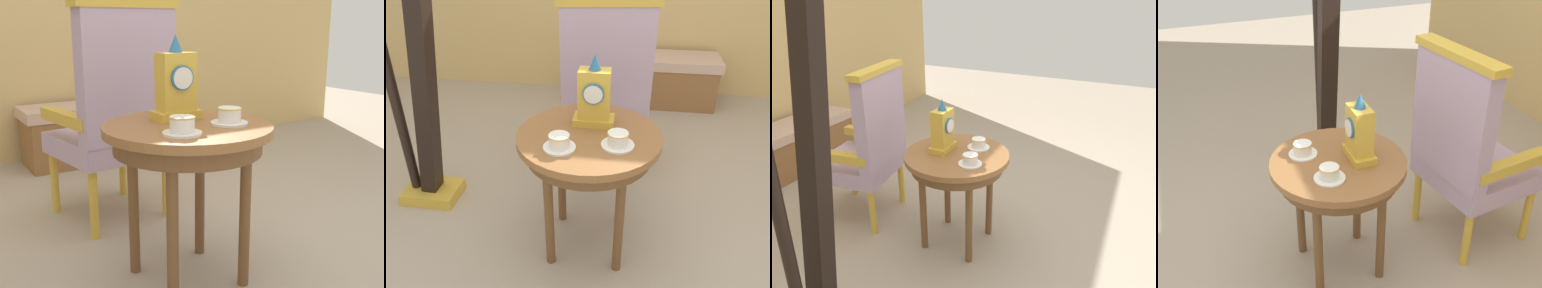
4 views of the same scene
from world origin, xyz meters
The scene contains 7 objects.
ground_plane centered at (0.00, 0.00, 0.00)m, with size 10.00×10.00×0.00m, color tan.
side_table centered at (-0.08, 0.07, 0.57)m, with size 0.66×0.66×0.66m.
teacup_left centered at (-0.19, -0.07, 0.69)m, with size 0.14×0.14×0.07m.
teacup_right centered at (0.05, -0.02, 0.69)m, with size 0.14×0.14×0.07m.
mantel_clock centered at (-0.07, 0.17, 0.79)m, with size 0.19×0.11×0.34m.
armchair centered at (-0.08, 0.78, 0.59)m, with size 0.61×0.60×1.14m.
window_bench centered at (0.27, 1.95, 0.22)m, with size 1.15×0.40×0.44m.
Camera 1 is at (-1.02, -1.46, 1.04)m, focal length 44.69 mm.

